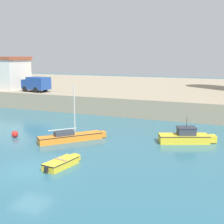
{
  "coord_description": "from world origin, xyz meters",
  "views": [
    {
      "loc": [
        13.04,
        -16.5,
        7.71
      ],
      "look_at": [
        0.77,
        12.47,
        2.0
      ],
      "focal_mm": 50.0,
      "sensor_mm": 36.0,
      "label": 1
    }
  ],
  "objects_px": {
    "sailboat_orange_0": "(71,137)",
    "mooring_buoy": "(15,134)",
    "motorboat_yellow_1": "(186,137)",
    "dinghy_yellow_4": "(62,163)",
    "truck_on_quay": "(36,84)"
  },
  "relations": [
    {
      "from": "sailboat_orange_0",
      "to": "truck_on_quay",
      "type": "bearing_deg",
      "value": 134.77
    },
    {
      "from": "mooring_buoy",
      "to": "motorboat_yellow_1",
      "type": "bearing_deg",
      "value": 16.31
    },
    {
      "from": "motorboat_yellow_1",
      "to": "mooring_buoy",
      "type": "xyz_separation_m",
      "value": [
        -15.36,
        -4.49,
        -0.21
      ]
    },
    {
      "from": "motorboat_yellow_1",
      "to": "mooring_buoy",
      "type": "height_order",
      "value": "motorboat_yellow_1"
    },
    {
      "from": "dinghy_yellow_4",
      "to": "mooring_buoy",
      "type": "relative_size",
      "value": 5.53
    },
    {
      "from": "sailboat_orange_0",
      "to": "truck_on_quay",
      "type": "xyz_separation_m",
      "value": [
        -14.43,
        14.55,
        3.17
      ]
    },
    {
      "from": "sailboat_orange_0",
      "to": "mooring_buoy",
      "type": "bearing_deg",
      "value": -170.46
    },
    {
      "from": "mooring_buoy",
      "to": "truck_on_quay",
      "type": "bearing_deg",
      "value": 119.64
    },
    {
      "from": "sailboat_orange_0",
      "to": "dinghy_yellow_4",
      "type": "relative_size",
      "value": 1.57
    },
    {
      "from": "truck_on_quay",
      "to": "motorboat_yellow_1",
      "type": "bearing_deg",
      "value": -24.46
    },
    {
      "from": "mooring_buoy",
      "to": "truck_on_quay",
      "type": "distance_m",
      "value": 18.12
    },
    {
      "from": "dinghy_yellow_4",
      "to": "truck_on_quay",
      "type": "xyz_separation_m",
      "value": [
        -17.25,
        20.63,
        3.29
      ]
    },
    {
      "from": "sailboat_orange_0",
      "to": "mooring_buoy",
      "type": "relative_size",
      "value": 8.66
    },
    {
      "from": "dinghy_yellow_4",
      "to": "truck_on_quay",
      "type": "relative_size",
      "value": 0.75
    },
    {
      "from": "truck_on_quay",
      "to": "mooring_buoy",
      "type": "bearing_deg",
      "value": -60.36
    }
  ]
}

